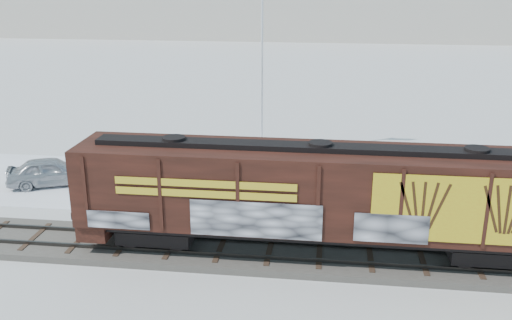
# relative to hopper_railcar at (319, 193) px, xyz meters

# --- Properties ---
(ground) EXTENTS (500.00, 500.00, 0.00)m
(ground) POSITION_rel_hopper_railcar_xyz_m (-3.89, 0.01, -2.87)
(ground) COLOR white
(ground) RESTS_ON ground
(rail_track) EXTENTS (50.00, 3.40, 0.43)m
(rail_track) POSITION_rel_hopper_railcar_xyz_m (-3.89, 0.01, -2.73)
(rail_track) COLOR #59544C
(rail_track) RESTS_ON ground
(parking_strip) EXTENTS (40.00, 8.00, 0.03)m
(parking_strip) POSITION_rel_hopper_railcar_xyz_m (-3.89, 7.51, -2.86)
(parking_strip) COLOR white
(parking_strip) RESTS_ON ground
(hopper_railcar) EXTENTS (18.82, 3.06, 4.36)m
(hopper_railcar) POSITION_rel_hopper_railcar_xyz_m (0.00, 0.00, 0.00)
(hopper_railcar) COLOR black
(hopper_railcar) RESTS_ON rail_track
(flagpole) EXTENTS (2.30, 0.90, 11.88)m
(flagpole) POSITION_rel_hopper_railcar_xyz_m (-3.67, 13.26, 1.54)
(flagpole) COLOR silver
(flagpole) RESTS_ON ground
(car_silver) EXTENTS (4.81, 3.36, 1.52)m
(car_silver) POSITION_rel_hopper_railcar_xyz_m (-14.43, 6.66, -2.08)
(car_silver) COLOR #A4A7AB
(car_silver) RESTS_ON parking_strip
(car_white) EXTENTS (5.38, 3.29, 1.68)m
(car_white) POSITION_rel_hopper_railcar_xyz_m (-8.20, 6.74, -2.01)
(car_white) COLOR silver
(car_white) RESTS_ON parking_strip
(car_dark) EXTENTS (5.73, 3.61, 1.55)m
(car_dark) POSITION_rel_hopper_railcar_xyz_m (-2.31, 7.04, -2.07)
(car_dark) COLOR black
(car_dark) RESTS_ON parking_strip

